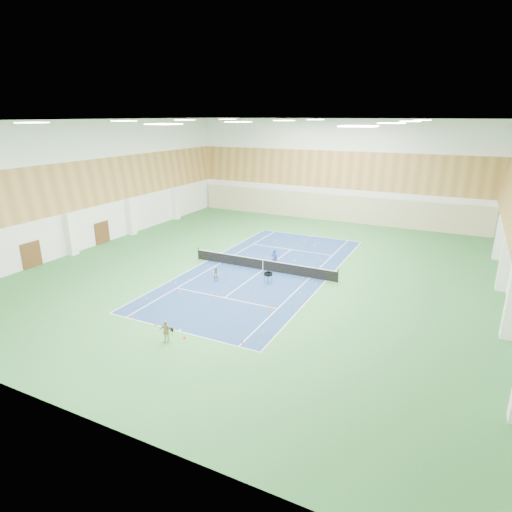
{
  "coord_description": "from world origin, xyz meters",
  "views": [
    {
      "loc": [
        14.35,
        -30.43,
        12.37
      ],
      "look_at": [
        0.49,
        -2.3,
        2.0
      ],
      "focal_mm": 30.0,
      "sensor_mm": 36.0,
      "label": 1
    }
  ],
  "objects_px": {
    "child_court": "(216,274)",
    "ball_cart": "(268,277)",
    "tennis_net": "(263,264)",
    "coach": "(274,258)",
    "child_apron": "(166,331)"
  },
  "relations": [
    {
      "from": "tennis_net",
      "to": "child_court",
      "type": "xyz_separation_m",
      "value": [
        -2.12,
        -3.95,
        0.06
      ]
    },
    {
      "from": "tennis_net",
      "to": "child_apron",
      "type": "xyz_separation_m",
      "value": [
        0.15,
        -13.21,
        0.12
      ]
    },
    {
      "from": "child_apron",
      "to": "coach",
      "type": "bearing_deg",
      "value": 72.88
    },
    {
      "from": "child_court",
      "to": "ball_cart",
      "type": "relative_size",
      "value": 1.44
    },
    {
      "from": "tennis_net",
      "to": "child_apron",
      "type": "distance_m",
      "value": 13.21
    },
    {
      "from": "child_court",
      "to": "tennis_net",
      "type": "bearing_deg",
      "value": 26.64
    },
    {
      "from": "coach",
      "to": "child_apron",
      "type": "height_order",
      "value": "coach"
    },
    {
      "from": "coach",
      "to": "ball_cart",
      "type": "distance_m",
      "value": 3.63
    },
    {
      "from": "child_court",
      "to": "child_apron",
      "type": "relative_size",
      "value": 0.91
    },
    {
      "from": "coach",
      "to": "ball_cart",
      "type": "relative_size",
      "value": 1.9
    },
    {
      "from": "child_court",
      "to": "child_apron",
      "type": "bearing_deg",
      "value": -111.34
    },
    {
      "from": "tennis_net",
      "to": "coach",
      "type": "relative_size",
      "value": 7.98
    },
    {
      "from": "tennis_net",
      "to": "child_apron",
      "type": "bearing_deg",
      "value": -89.35
    },
    {
      "from": "coach",
      "to": "child_apron",
      "type": "bearing_deg",
      "value": 91.76
    },
    {
      "from": "child_court",
      "to": "ball_cart",
      "type": "height_order",
      "value": "child_court"
    }
  ]
}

